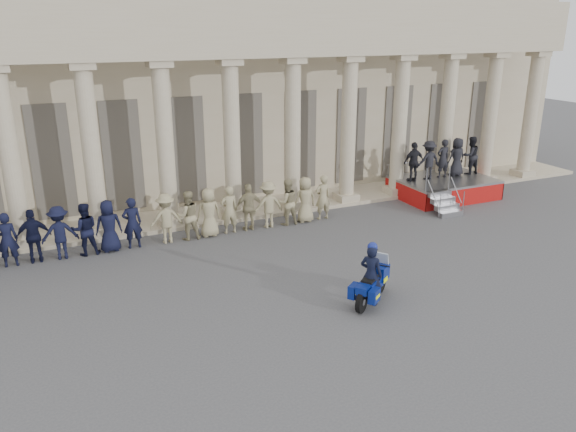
{
  "coord_description": "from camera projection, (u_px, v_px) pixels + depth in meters",
  "views": [
    {
      "loc": [
        -5.57,
        -12.54,
        7.46
      ],
      "look_at": [
        1.5,
        3.14,
        1.6
      ],
      "focal_mm": 35.0,
      "sensor_mm": 36.0,
      "label": 1
    }
  ],
  "objects": [
    {
      "name": "ground",
      "position": [
        285.0,
        312.0,
        15.39
      ],
      "size": [
        90.0,
        90.0,
        0.0
      ],
      "primitive_type": "plane",
      "color": "#424245",
      "rests_on": "ground"
    },
    {
      "name": "building",
      "position": [
        159.0,
        90.0,
        26.66
      ],
      "size": [
        40.0,
        12.5,
        9.0
      ],
      "color": "tan",
      "rests_on": "ground"
    },
    {
      "name": "officer_rank",
      "position": [
        64.0,
        232.0,
        18.72
      ],
      "size": [
        20.03,
        0.69,
        1.83
      ],
      "color": "black",
      "rests_on": "ground"
    },
    {
      "name": "reviewing_stand",
      "position": [
        444.0,
        166.0,
        25.32
      ],
      "size": [
        4.27,
        4.09,
        2.62
      ],
      "color": "gray",
      "rests_on": "ground"
    },
    {
      "name": "motorcycle",
      "position": [
        372.0,
        284.0,
        15.79
      ],
      "size": [
        1.72,
        1.42,
        1.3
      ],
      "rotation": [
        0.0,
        0.0,
        0.62
      ],
      "color": "black",
      "rests_on": "ground"
    },
    {
      "name": "rider",
      "position": [
        371.0,
        274.0,
        15.59
      ],
      "size": [
        0.72,
        0.77,
        1.86
      ],
      "rotation": [
        0.0,
        0.0,
        2.19
      ],
      "color": "black",
      "rests_on": "ground"
    }
  ]
}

